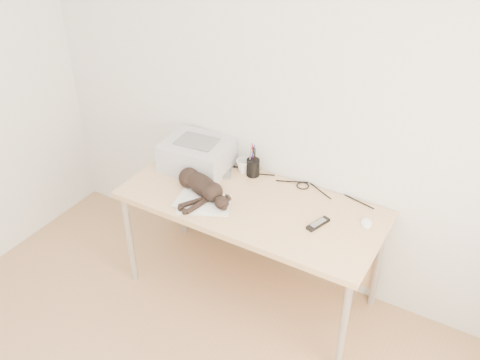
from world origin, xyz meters
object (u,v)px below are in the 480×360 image
Objects in this scene: desk at (257,212)px; mouse at (367,221)px; printer at (198,155)px; mug at (244,166)px; pen_cup at (253,167)px; cat at (200,185)px.

desk is 0.69m from mouse.
mouse is at bearing -1.18° from printer.
desk is at bearing -42.01° from mug.
desk is 0.30m from pen_cup.
desk is 3.52× the size of printer.
printer reaches higher than mouse.
pen_cup reaches higher than mug.
cat is at bearing -53.88° from printer.
printer is 1.17m from mouse.
printer is 4.62× the size of mug.
mouse is (0.81, -0.12, -0.04)m from pen_cup.
desk is at bearing 45.98° from cat.
pen_cup is (-0.14, 0.18, 0.19)m from desk.
desk is at bearing 162.63° from mouse.
cat reaches higher than desk.
printer is 0.31m from cat.
cat is 0.37m from mug.
cat is 2.58× the size of pen_cup.
printer is at bearing 156.38° from mouse.
mug is (0.11, 0.35, -0.01)m from cat.
pen_cup reaches higher than cat.
mug is (-0.21, 0.19, 0.18)m from desk.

